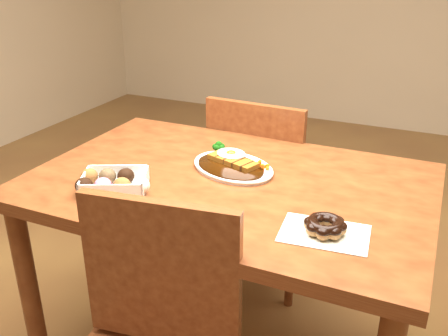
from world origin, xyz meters
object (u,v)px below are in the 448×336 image
at_px(table, 228,208).
at_px(donut_box, 113,182).
at_px(katsu_curry_plate, 233,164).
at_px(pon_de_ring, 325,226).
at_px(chair_far, 265,186).

height_order(table, donut_box, donut_box).
distance_m(table, katsu_curry_plate, 0.14).
height_order(donut_box, pon_de_ring, donut_box).
bearing_deg(chair_far, donut_box, 77.49).
relative_size(donut_box, pon_de_ring, 0.98).
bearing_deg(pon_de_ring, chair_far, 119.56).
distance_m(katsu_curry_plate, donut_box, 0.38).
height_order(table, chair_far, chair_far).
distance_m(katsu_curry_plate, pon_de_ring, 0.46).
xyz_separation_m(donut_box, pon_de_ring, (0.62, 0.01, -0.00)).
height_order(katsu_curry_plate, pon_de_ring, katsu_curry_plate).
height_order(chair_far, donut_box, chair_far).
height_order(table, pon_de_ring, pon_de_ring).
distance_m(table, pon_de_ring, 0.41).
relative_size(table, katsu_curry_plate, 3.52).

